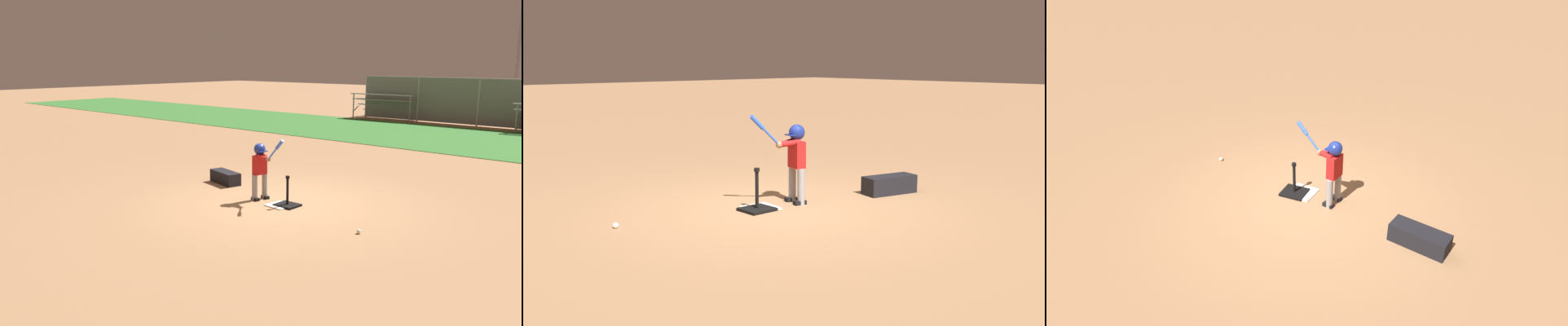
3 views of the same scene
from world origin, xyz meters
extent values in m
plane|color=#99704C|center=(0.00, 0.00, 0.00)|extent=(90.00, 90.00, 0.00)
cube|color=#33702D|center=(0.00, 10.59, 0.01)|extent=(56.00, 6.53, 0.02)
cylinder|color=#9E9EA3|center=(-6.73, 14.79, 1.02)|extent=(0.08, 0.08, 2.05)
cylinder|color=#9E9EA3|center=(-4.04, 14.79, 1.02)|extent=(0.08, 0.08, 2.05)
cylinder|color=#9E9EA3|center=(-1.35, 14.79, 1.02)|extent=(0.08, 0.08, 2.05)
cube|color=slate|center=(0.00, 14.79, 1.02)|extent=(13.46, 0.02, 1.96)
cylinder|color=#9E9EA3|center=(0.00, 14.79, 2.01)|extent=(13.46, 0.04, 0.04)
cube|color=white|center=(0.14, -0.16, 0.01)|extent=(0.48, 0.48, 0.02)
cube|color=black|center=(0.26, -0.08, 0.02)|extent=(0.43, 0.38, 0.04)
cylinder|color=black|center=(0.26, -0.08, 0.29)|extent=(0.05, 0.05, 0.50)
cylinder|color=black|center=(0.26, -0.08, 0.57)|extent=(0.08, 0.08, 0.05)
cylinder|color=gray|center=(-0.44, 0.05, 0.26)|extent=(0.13, 0.13, 0.52)
cube|color=black|center=(-0.42, 0.05, 0.03)|extent=(0.19, 0.13, 0.06)
cylinder|color=gray|center=(-0.49, -0.19, 0.26)|extent=(0.13, 0.13, 0.52)
cube|color=black|center=(-0.47, -0.19, 0.03)|extent=(0.19, 0.13, 0.06)
cube|color=red|center=(-0.46, -0.07, 0.71)|extent=(0.20, 0.29, 0.38)
sphere|color=#936B4C|center=(-0.46, -0.07, 1.01)|extent=(0.20, 0.20, 0.20)
sphere|color=navy|center=(-0.46, -0.07, 1.02)|extent=(0.23, 0.23, 0.23)
cube|color=navy|center=(-0.37, -0.09, 0.99)|extent=(0.15, 0.19, 0.01)
cylinder|color=red|center=(-0.31, -0.06, 0.88)|extent=(0.31, 0.22, 0.11)
cylinder|color=red|center=(-0.33, -0.14, 0.88)|extent=(0.31, 0.10, 0.11)
sphere|color=#936B4C|center=(-0.18, -0.13, 0.86)|extent=(0.10, 0.10, 0.10)
cylinder|color=blue|center=(0.03, -0.17, 1.07)|extent=(0.44, 0.12, 0.43)
cylinder|color=blue|center=(0.16, -0.20, 1.20)|extent=(0.23, 0.11, 0.22)
cylinder|color=black|center=(-0.20, -0.13, 0.85)|extent=(0.05, 0.06, 0.04)
sphere|color=white|center=(2.12, -0.55, 0.04)|extent=(0.07, 0.07, 0.07)
cube|color=gray|center=(-5.64, 15.82, 0.30)|extent=(3.12, 0.37, 0.04)
cube|color=gray|center=(-5.66, 16.05, 0.04)|extent=(3.13, 0.43, 0.04)
cube|color=gray|center=(-5.62, 15.26, 0.59)|extent=(3.12, 0.37, 0.04)
cube|color=gray|center=(-5.63, 15.49, 0.34)|extent=(3.13, 0.43, 0.04)
cube|color=gray|center=(-5.59, 14.70, 0.89)|extent=(3.12, 0.37, 0.04)
cube|color=gray|center=(-5.60, 14.92, 0.63)|extent=(3.13, 0.43, 0.04)
cube|color=gray|center=(-5.56, 14.14, 1.19)|extent=(3.12, 0.37, 0.04)
cube|color=gray|center=(-5.58, 14.36, 0.93)|extent=(3.13, 0.43, 0.04)
cylinder|color=gray|center=(-4.22, 16.12, 0.16)|extent=(0.06, 0.06, 0.32)
cylinder|color=gray|center=(-4.13, 14.21, 0.60)|extent=(0.06, 0.06, 1.21)
cylinder|color=gray|center=(-4.18, 15.16, 0.76)|extent=(0.14, 1.93, 0.93)
cylinder|color=gray|center=(-7.09, 15.98, 0.16)|extent=(0.06, 0.06, 0.32)
cylinder|color=gray|center=(-7.00, 14.07, 0.60)|extent=(0.06, 0.06, 1.21)
cylinder|color=gray|center=(-7.04, 15.02, 0.76)|extent=(0.14, 1.93, 0.93)
cylinder|color=gray|center=(0.50, 13.65, 0.57)|extent=(0.06, 0.06, 1.14)
cube|color=black|center=(-1.95, 0.43, 0.14)|extent=(0.89, 0.50, 0.28)
cylinder|color=slate|center=(-2.80, 25.19, 4.60)|extent=(0.20, 0.20, 9.19)
camera|label=1|loc=(6.12, -7.41, 2.73)|focal=35.00mm
camera|label=2|loc=(5.38, 6.22, 2.04)|focal=42.00mm
camera|label=3|loc=(-2.37, 5.23, 3.84)|focal=28.00mm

